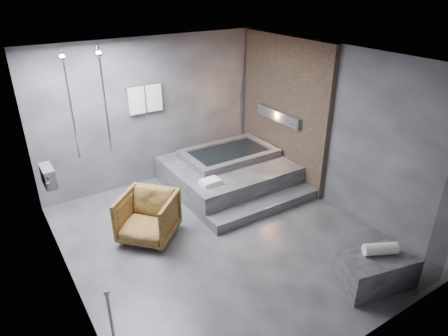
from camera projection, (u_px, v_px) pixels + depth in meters
room at (236, 126)px, 5.96m from camera, size 5.00×5.04×2.82m
tub_deck at (228, 173)px, 7.84m from camera, size 2.20×2.00×0.50m
tub_step at (265, 207)px, 7.02m from camera, size 2.20×0.36×0.18m
concrete_bench at (375, 270)px, 5.31m from camera, size 1.11×0.77×0.46m
driftwood_chair at (148, 217)px, 6.21m from camera, size 1.16×1.16×0.76m
rolled_towel at (380, 249)px, 5.23m from camera, size 0.47×0.34×0.16m
deck_towel at (210, 182)px, 6.89m from camera, size 0.33×0.25×0.09m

